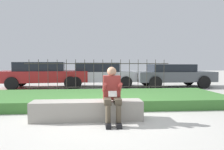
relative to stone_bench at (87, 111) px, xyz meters
name	(u,v)px	position (x,y,z in m)	size (l,w,h in m)	color
ground_plane	(103,119)	(0.36, 0.00, -0.20)	(60.00, 60.00, 0.00)	#B2AFA8
stone_bench	(87,111)	(0.00, 0.00, 0.00)	(2.57, 0.55, 0.45)	gray
person_seated_reader	(112,93)	(0.56, -0.31, 0.48)	(0.42, 0.73, 1.25)	black
grass_berm	(100,98)	(0.36, 2.16, -0.05)	(8.18, 2.91, 0.29)	#3D7533
iron_fence	(98,76)	(0.36, 4.28, 0.57)	(6.18, 0.03, 1.48)	#332D28
car_parked_right	(173,74)	(4.49, 6.54, 0.49)	(4.21, 2.03, 1.25)	#4C5156
car_parked_left	(43,74)	(-2.53, 6.86, 0.54)	(4.67, 2.25, 1.37)	maroon
car_parked_center	(99,74)	(0.48, 7.00, 0.52)	(4.25, 1.88, 1.34)	#B7B7BC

